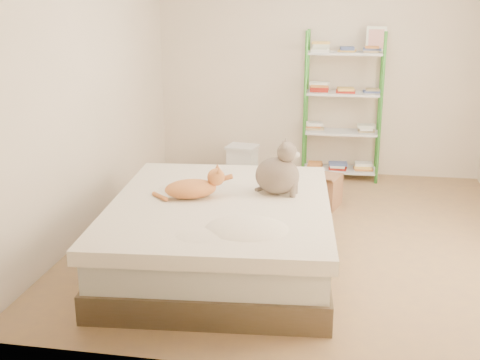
% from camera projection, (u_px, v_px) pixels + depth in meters
% --- Properties ---
extents(room, '(3.81, 4.21, 2.61)m').
position_uv_depth(room, '(306.00, 90.00, 5.03)').
color(room, '#A6804B').
rests_on(room, ground).
extents(bed, '(1.85, 2.23, 0.53)m').
position_uv_depth(bed, '(221.00, 233.00, 4.73)').
color(bed, brown).
rests_on(bed, ground).
extents(orange_cat, '(0.54, 0.41, 0.19)m').
position_uv_depth(orange_cat, '(191.00, 186.00, 4.69)').
color(orange_cat, '#EC8147').
rests_on(orange_cat, bed).
extents(grey_cat, '(0.41, 0.36, 0.43)m').
position_uv_depth(grey_cat, '(277.00, 168.00, 4.76)').
color(grey_cat, gray).
rests_on(grey_cat, bed).
extents(shelf_unit, '(0.88, 0.36, 1.74)m').
position_uv_depth(shelf_unit, '(343.00, 108.00, 6.89)').
color(shelf_unit, green).
rests_on(shelf_unit, ground).
extents(cardboard_box, '(0.54, 0.54, 0.37)m').
position_uv_depth(cardboard_box, '(316.00, 190.00, 6.13)').
color(cardboard_box, '#8F6145').
rests_on(cardboard_box, ground).
extents(white_bin, '(0.38, 0.35, 0.39)m').
position_uv_depth(white_bin, '(242.00, 161.00, 7.07)').
color(white_bin, white).
rests_on(white_bin, ground).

